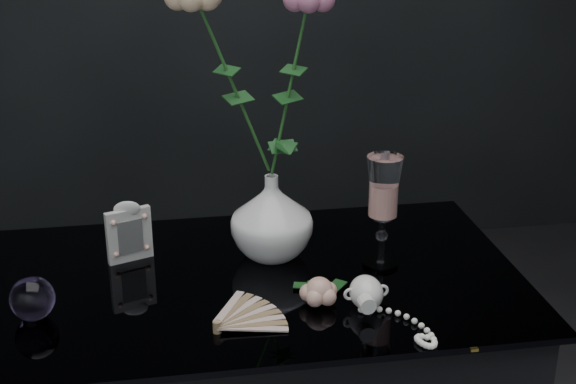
{
  "coord_description": "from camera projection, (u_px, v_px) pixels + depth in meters",
  "views": [
    {
      "loc": [
        -0.12,
        -1.26,
        1.46
      ],
      "look_at": [
        0.1,
        0.06,
        0.92
      ],
      "focal_mm": 50.0,
      "sensor_mm": 36.0,
      "label": 1
    }
  ],
  "objects": [
    {
      "name": "roses",
      "position": [
        256.0,
        66.0,
        1.42
      ],
      "size": [
        0.28,
        0.12,
        0.42
      ],
      "color": "beige",
      "rests_on": "vase"
    },
    {
      "name": "wine_glass",
      "position": [
        383.0,
        212.0,
        1.48
      ],
      "size": [
        0.08,
        0.08,
        0.22
      ],
      "primitive_type": null,
      "rotation": [
        0.0,
        0.0,
        0.22
      ],
      "color": "white",
      "rests_on": "table"
    },
    {
      "name": "pearl_jar",
      "position": [
        366.0,
        291.0,
        1.37
      ],
      "size": [
        0.21,
        0.22,
        0.06
      ],
      "primitive_type": null,
      "rotation": [
        0.0,
        0.0,
        0.04
      ],
      "color": "white",
      "rests_on": "table"
    },
    {
      "name": "paperweight",
      "position": [
        32.0,
        299.0,
        1.33
      ],
      "size": [
        0.09,
        0.09,
        0.07
      ],
      "primitive_type": null,
      "rotation": [
        0.0,
        0.0,
        -0.21
      ],
      "color": "#8A6FB4",
      "rests_on": "table"
    },
    {
      "name": "loose_rose",
      "position": [
        319.0,
        291.0,
        1.38
      ],
      "size": [
        0.16,
        0.18,
        0.05
      ],
      "primitive_type": null,
      "rotation": [
        0.0,
        0.0,
        0.35
      ],
      "color": "#DEA48F",
      "rests_on": "table"
    },
    {
      "name": "picture_frame",
      "position": [
        129.0,
        231.0,
        1.52
      ],
      "size": [
        0.11,
        0.1,
        0.12
      ],
      "primitive_type": null,
      "rotation": [
        0.0,
        0.0,
        0.35
      ],
      "color": "silver",
      "rests_on": "table"
    },
    {
      "name": "paper_fan",
      "position": [
        217.0,
        326.0,
        1.3
      ],
      "size": [
        0.28,
        0.24,
        0.02
      ],
      "primitive_type": null,
      "rotation": [
        0.0,
        0.0,
        0.3
      ],
      "color": "beige",
      "rests_on": "table"
    },
    {
      "name": "vase",
      "position": [
        272.0,
        216.0,
        1.53
      ],
      "size": [
        0.17,
        0.17,
        0.17
      ],
      "primitive_type": "imported",
      "rotation": [
        0.0,
        0.0,
        0.1
      ],
      "color": "white",
      "rests_on": "table"
    }
  ]
}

